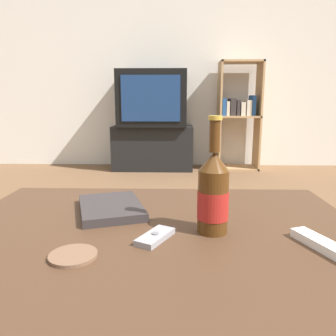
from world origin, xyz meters
TOP-DOWN VIEW (x-y plane):
  - back_wall at (0.00, 3.02)m, footprint 8.00×0.05m
  - coffee_table at (0.00, 0.00)m, footprint 1.07×0.82m
  - tv_stand at (-0.21, 2.76)m, footprint 0.85×0.38m
  - television at (-0.21, 2.76)m, footprint 0.71×0.50m
  - bookshelf at (0.71, 2.81)m, footprint 0.44×0.30m
  - beer_bottle at (0.14, 0.01)m, footprint 0.08×0.08m
  - cell_phone at (-0.00, -0.04)m, footprint 0.09×0.12m
  - remote_control at (0.37, -0.09)m, footprint 0.10×0.17m
  - coaster at (-0.17, -0.14)m, footprint 0.10×0.10m
  - table_book at (-0.14, 0.15)m, footprint 0.24×0.28m

SIDE VIEW (x-z plane):
  - tv_stand at x=-0.21m, z-range 0.00..0.47m
  - coffee_table at x=0.00m, z-range 0.15..0.57m
  - coaster at x=-0.17m, z-range 0.42..0.43m
  - cell_phone at x=0.00m, z-range 0.42..0.43m
  - remote_control at x=0.37m, z-range 0.42..0.44m
  - table_book at x=-0.14m, z-range 0.42..0.44m
  - beer_bottle at x=0.14m, z-range 0.37..0.66m
  - bookshelf at x=0.71m, z-range 0.03..1.17m
  - television at x=-0.21m, z-range 0.47..1.05m
  - back_wall at x=0.00m, z-range 0.00..2.60m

